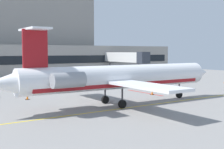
# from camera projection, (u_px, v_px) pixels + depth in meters

# --- Properties ---
(ground) EXTENTS (120.00, 120.00, 0.11)m
(ground) POSITION_uv_depth(u_px,v_px,m) (148.00, 102.00, 37.21)
(ground) COLOR gray
(terminal_building) EXTENTS (73.28, 15.00, 20.99)m
(terminal_building) POSITION_uv_depth(u_px,v_px,m) (36.00, 44.00, 78.35)
(terminal_building) COLOR gray
(terminal_building) RESTS_ON ground
(jet_bridge_west) EXTENTS (2.40, 16.06, 6.01)m
(jet_bridge_west) POSITION_uv_depth(u_px,v_px,m) (127.00, 58.00, 74.09)
(jet_bridge_west) COLOR silver
(jet_bridge_west) RESTS_ON ground
(regional_jet) EXTENTS (29.69, 21.22, 8.36)m
(regional_jet) POSITION_uv_depth(u_px,v_px,m) (118.00, 77.00, 34.55)
(regional_jet) COLOR white
(regional_jet) RESTS_ON ground
(pushback_tractor) EXTENTS (3.64, 3.96, 2.16)m
(pushback_tractor) POSITION_uv_depth(u_px,v_px,m) (139.00, 74.00, 70.06)
(pushback_tractor) COLOR #19389E
(pushback_tractor) RESTS_ON ground
(belt_loader) EXTENTS (3.22, 2.49, 2.19)m
(belt_loader) POSITION_uv_depth(u_px,v_px,m) (97.00, 75.00, 65.20)
(belt_loader) COLOR #19389E
(belt_loader) RESTS_ON ground
(safety_cone_alpha) EXTENTS (0.47, 0.47, 0.55)m
(safety_cone_alpha) POSITION_uv_depth(u_px,v_px,m) (152.00, 93.00, 43.09)
(safety_cone_alpha) COLOR orange
(safety_cone_alpha) RESTS_ON ground
(safety_cone_bravo) EXTENTS (0.47, 0.47, 0.55)m
(safety_cone_bravo) POSITION_uv_depth(u_px,v_px,m) (27.00, 98.00, 38.74)
(safety_cone_bravo) COLOR orange
(safety_cone_bravo) RESTS_ON ground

